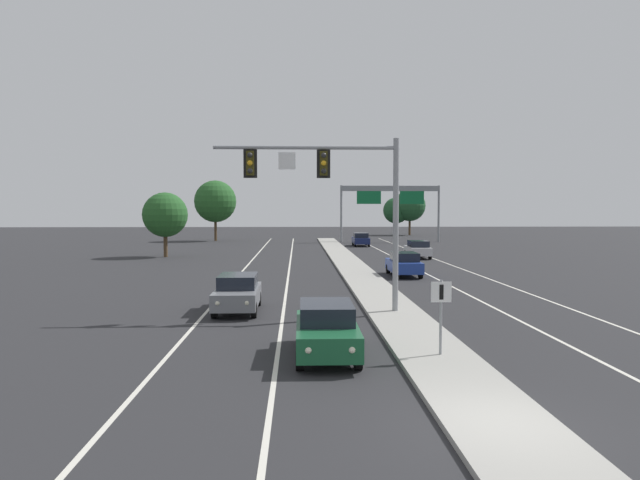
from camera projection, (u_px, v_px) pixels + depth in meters
ground_plane at (500, 428)px, 11.78m from camera, size 260.00×260.00×0.00m
median_island at (378, 294)px, 29.73m from camera, size 2.40×110.00×0.15m
lane_stripe_oncoming_center at (288, 279)px, 36.54m from camera, size 0.14×100.00×0.01m
lane_stripe_receding_center at (436, 279)px, 36.90m from camera, size 0.14×100.00×0.01m
edge_stripe_left at (235, 280)px, 36.41m from camera, size 0.14×100.00×0.01m
edge_stripe_right at (488, 278)px, 37.03m from camera, size 0.14×100.00×0.01m
overhead_signal_mast at (337, 187)px, 24.14m from camera, size 7.67×0.44×7.20m
median_sign_post at (441, 306)px, 17.07m from camera, size 0.60×0.10×2.20m
car_oncoming_green at (327, 329)px, 17.54m from camera, size 1.84×4.48×1.58m
car_oncoming_grey at (238, 292)px, 25.14m from camera, size 1.84×4.48×1.58m
car_receding_blue at (404, 264)px, 38.30m from camera, size 1.82×4.47×1.58m
car_receding_silver at (418, 249)px, 52.17m from camera, size 1.89×4.50×1.58m
car_receding_navy at (361, 239)px, 68.94m from camera, size 1.88×4.49×1.58m
highway_sign_gantry at (390, 196)px, 77.11m from camera, size 13.28×0.42×7.50m
tree_far_right_c at (396, 211)px, 97.59m from camera, size 4.35×4.35×6.30m
tree_far_right_a at (410, 206)px, 97.11m from camera, size 5.22×5.22×7.55m
tree_far_left_a at (165, 215)px, 53.26m from camera, size 4.09×4.09×5.92m
tree_far_left_c at (215, 201)px, 79.67m from camera, size 5.73×5.73×8.29m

